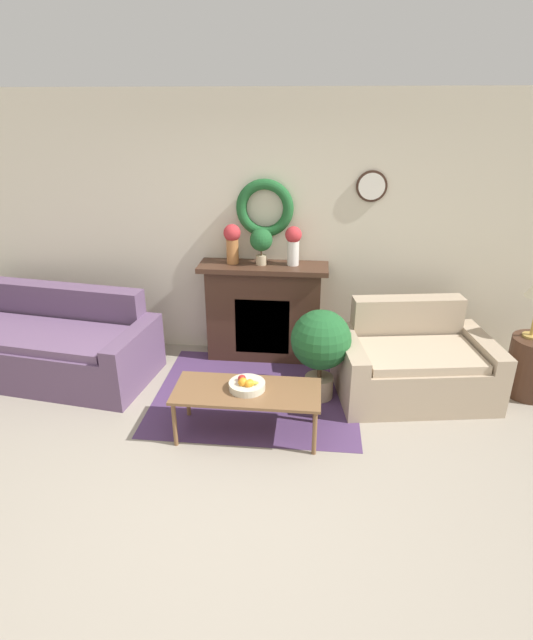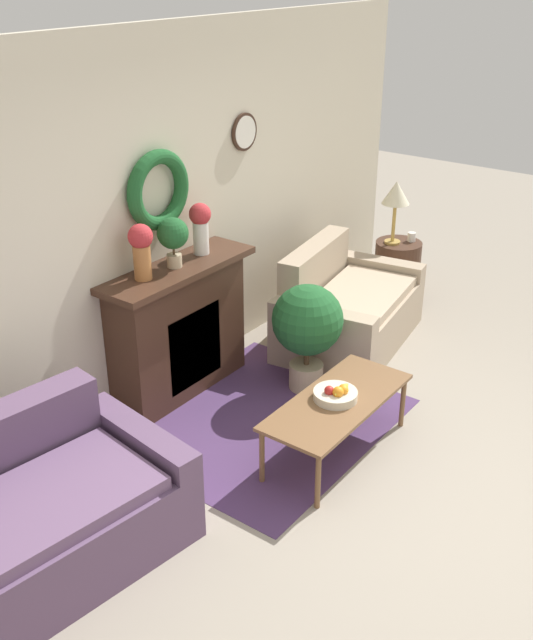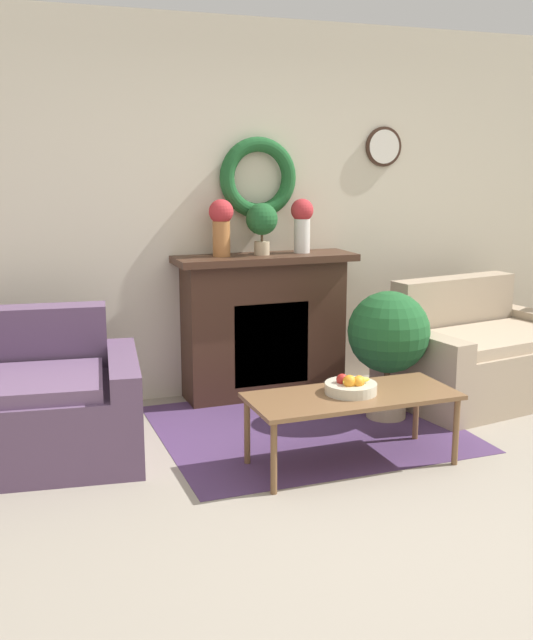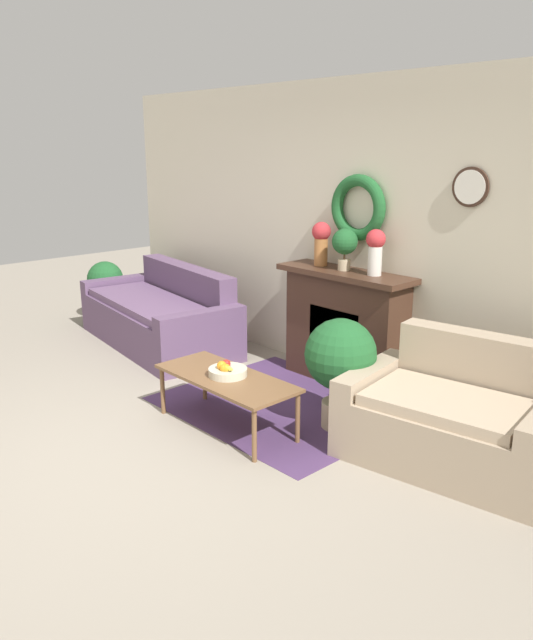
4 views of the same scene
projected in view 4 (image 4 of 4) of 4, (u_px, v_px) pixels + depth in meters
ground_plane at (125, 460)px, 4.35m from camera, size 16.00×16.00×0.00m
floor_rug at (284, 405)px, 5.28m from camera, size 1.90×1.61×0.01m
wall_back at (358, 233)px, 5.61m from camera, size 6.80×0.17×2.70m
fireplace at (345, 327)px, 5.66m from camera, size 1.32×0.41×1.05m
couch_left at (160, 317)px, 6.84m from camera, size 2.23×1.23×0.84m
loveseat_right at (453, 419)px, 4.29m from camera, size 1.53×1.11×0.85m
coffee_table at (226, 381)px, 4.77m from camera, size 1.20×0.51×0.42m
fruit_bowl at (227, 371)px, 4.76m from camera, size 0.30×0.30×0.12m
vase_on_mantel_left at (321, 240)px, 5.69m from camera, size 0.17×0.17×0.40m
vase_on_mantel_right at (375, 249)px, 5.25m from camera, size 0.17×0.17×0.39m
potted_plant_on_mantel at (345, 244)px, 5.46m from camera, size 0.23×0.23×0.37m
potted_plant_floor_by_couch at (106, 284)px, 7.74m from camera, size 0.44×0.44×0.74m
potted_plant_floor_by_loveseat at (340, 360)px, 4.73m from camera, size 0.55×0.55×0.87m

